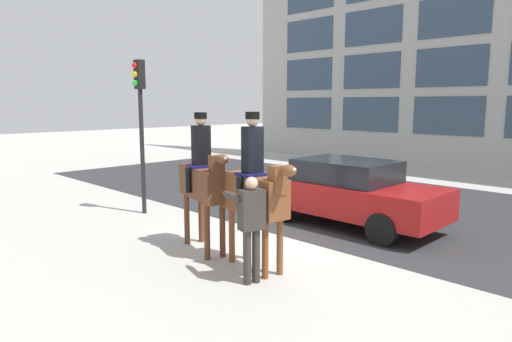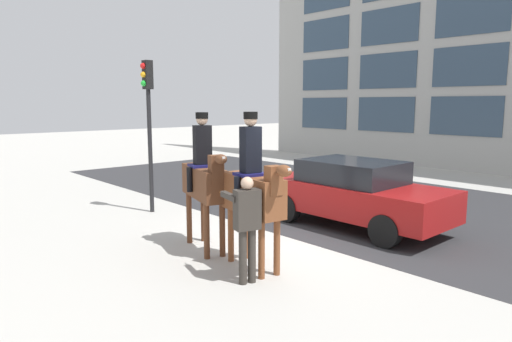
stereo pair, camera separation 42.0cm
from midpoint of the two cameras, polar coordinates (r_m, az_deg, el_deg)
The scene contains 7 objects.
ground_plane at distance 9.47m, azimuth 0.99°, elevation -9.03°, with size 80.00×80.00×0.00m, color #B2AFA8.
road_surface at distance 13.19m, azimuth 15.52°, elevation -4.29°, with size 25.65×8.50×0.01m.
mounted_horse_lead at distance 8.79m, azimuth -7.93°, elevation -1.08°, with size 1.84×0.85×2.68m.
mounted_horse_companion at distance 7.76m, azimuth -1.58°, elevation -2.44°, with size 1.81×0.66×2.71m.
pedestrian_bystander at distance 7.20m, azimuth -2.35°, elevation -6.30°, with size 0.90×0.44×1.72m.
street_car_near_lane at distance 10.84m, azimuth 10.44°, elevation -2.53°, with size 4.34×1.92×1.54m.
traffic_light at distance 12.05m, azimuth -15.25°, elevation 7.17°, with size 0.24×0.29×3.92m.
Camera 1 is at (6.13, -6.65, 2.85)m, focal length 32.00 mm.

